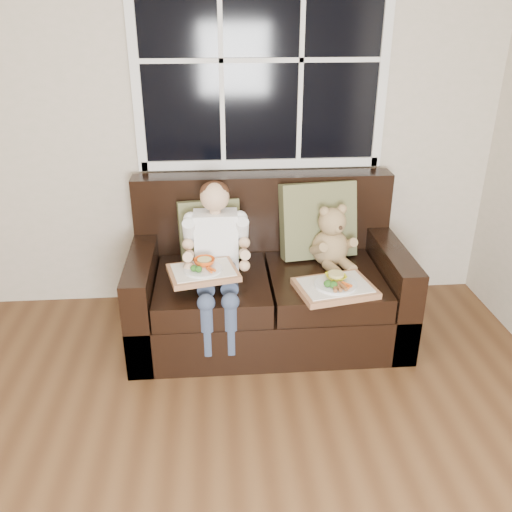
{
  "coord_description": "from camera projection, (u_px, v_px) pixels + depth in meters",
  "views": [
    {
      "loc": [
        0.34,
        -1.07,
        1.96
      ],
      "look_at": [
        0.57,
        1.85,
        0.6
      ],
      "focal_mm": 38.0,
      "sensor_mm": 36.0,
      "label": 1
    }
  ],
  "objects": [
    {
      "name": "pillow_right",
      "position": [
        318.0,
        220.0,
        3.51
      ],
      "size": [
        0.51,
        0.29,
        0.5
      ],
      "rotation": [
        -0.21,
        0.0,
        0.15
      ],
      "color": "brown",
      "rests_on": "loveseat"
    },
    {
      "name": "child",
      "position": [
        216.0,
        247.0,
        3.23
      ],
      "size": [
        0.39,
        0.6,
        0.88
      ],
      "color": "white",
      "rests_on": "loveseat"
    },
    {
      "name": "pillow_left",
      "position": [
        210.0,
        230.0,
        3.48
      ],
      "size": [
        0.41,
        0.23,
        0.4
      ],
      "rotation": [
        -0.21,
        0.0,
        0.16
      ],
      "color": "brown",
      "rests_on": "loveseat"
    },
    {
      "name": "teddy_bear",
      "position": [
        331.0,
        240.0,
        3.41
      ],
      "size": [
        0.28,
        0.34,
        0.41
      ],
      "rotation": [
        0.0,
        0.0,
        0.29
      ],
      "color": "tan",
      "rests_on": "loveseat"
    },
    {
      "name": "loveseat",
      "position": [
        267.0,
        286.0,
        3.51
      ],
      "size": [
        1.7,
        0.92,
        0.96
      ],
      "color": "black",
      "rests_on": "ground"
    },
    {
      "name": "tray_right",
      "position": [
        335.0,
        286.0,
        3.13
      ],
      "size": [
        0.49,
        0.41,
        0.1
      ],
      "rotation": [
        0.0,
        0.0,
        0.2
      ],
      "color": "#B0764F",
      "rests_on": "loveseat"
    },
    {
      "name": "window_back",
      "position": [
        261.0,
        60.0,
        3.36
      ],
      "size": [
        1.62,
        0.04,
        1.37
      ],
      "color": "black",
      "rests_on": "room_walls"
    },
    {
      "name": "room_walls",
      "position": [
        48.0,
        205.0,
        1.1
      ],
      "size": [
        4.52,
        5.02,
        2.71
      ],
      "color": "beige",
      "rests_on": "ground"
    },
    {
      "name": "tray_left",
      "position": [
        203.0,
        271.0,
        3.11
      ],
      "size": [
        0.44,
        0.37,
        0.09
      ],
      "rotation": [
        0.0,
        0.0,
        0.22
      ],
      "color": "#B0764F",
      "rests_on": "child"
    }
  ]
}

